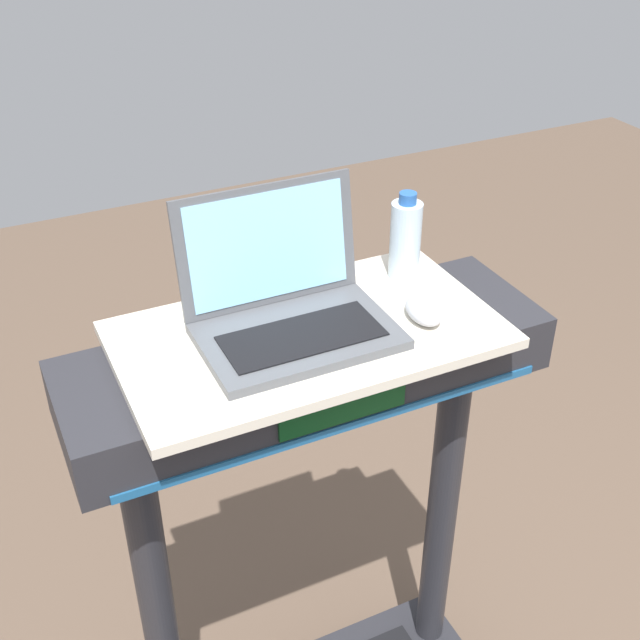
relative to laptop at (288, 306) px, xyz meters
name	(u,v)px	position (x,y,z in m)	size (l,w,h in m)	color
desk_board	(308,335)	(0.03, -0.02, -0.06)	(0.68, 0.39, 0.02)	beige
laptop	(288,306)	(0.00, 0.00, 0.00)	(0.34, 0.26, 0.24)	#515459
computer_mouse	(423,310)	(0.24, -0.07, -0.03)	(0.06, 0.10, 0.03)	#B2B2B7
water_bottle	(405,239)	(0.28, 0.08, 0.03)	(0.06, 0.06, 0.18)	silver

